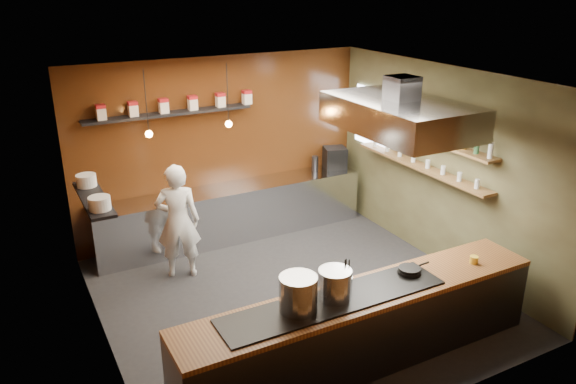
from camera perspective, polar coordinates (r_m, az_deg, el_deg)
floor at (r=7.93m, az=0.68°, el=-10.55°), size 5.00×5.00×0.00m
back_wall at (r=9.41m, az=-6.65°, el=4.51°), size 5.00×0.00×5.00m
left_wall at (r=6.53m, az=-18.93°, el=-4.16°), size 0.00×5.00×5.00m
right_wall at (r=8.68m, az=15.37°, el=2.45°), size 0.00×5.00×5.00m
ceiling at (r=6.85m, az=0.79°, el=11.35°), size 5.00×5.00×0.00m
window_pane at (r=9.78m, az=8.61°, el=7.48°), size 0.00×1.00×1.00m
prep_counter at (r=9.47m, az=-5.64°, el=-2.09°), size 4.60×0.65×0.90m
pass_counter at (r=6.55m, az=7.62°, el=-13.46°), size 4.40×0.72×0.94m
tin_shelf at (r=8.83m, az=-11.97°, el=7.79°), size 2.60×0.26×0.04m
plate_shelf at (r=7.45m, az=-19.15°, el=-0.64°), size 0.30×1.40×0.04m
bottle_shelf_upper at (r=8.66m, az=13.52°, el=5.51°), size 0.26×2.80×0.04m
bottle_shelf_lower at (r=8.80m, az=13.26°, el=2.56°), size 0.26×2.80×0.04m
extractor_hood at (r=7.35m, az=11.31°, el=7.67°), size 1.20×2.00×0.72m
pendant_left at (r=8.09m, az=-13.97°, el=6.09°), size 0.10×0.10×0.95m
pendant_right at (r=8.45m, az=-6.06°, el=7.21°), size 0.10×0.10×0.95m
storage_tins at (r=8.84m, az=-11.09°, el=8.75°), size 2.43×0.13×0.22m
plate_stacks at (r=7.41m, az=-19.24°, el=0.07°), size 0.26×1.16×0.16m
bottles at (r=8.63m, az=13.59°, el=6.40°), size 0.06×2.66×0.24m
wine_glasses at (r=8.77m, az=13.31°, el=3.08°), size 0.07×2.37×0.13m
stockpot_large at (r=5.81m, az=1.05°, el=-10.29°), size 0.44×0.44×0.39m
stockpot_small at (r=6.04m, az=4.77°, el=-9.32°), size 0.39×0.39×0.33m
utensil_crock at (r=6.21m, az=5.94°, el=-9.31°), size 0.15×0.15×0.17m
frying_pan at (r=6.71m, az=12.26°, el=-7.77°), size 0.44×0.27×0.07m
butter_jar at (r=7.16m, az=18.36°, el=-6.54°), size 0.13×0.13×0.09m
espresso_machine at (r=10.21m, az=4.78°, el=3.50°), size 0.47×0.46×0.38m
chef at (r=8.24m, az=-11.11°, el=-2.94°), size 0.73×0.60×1.72m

